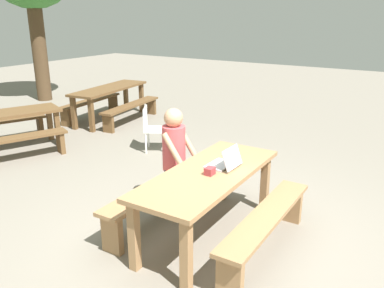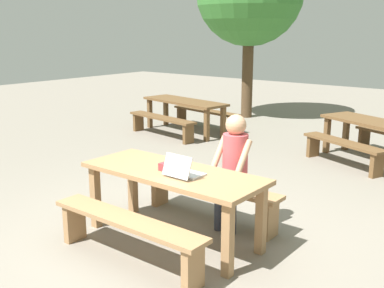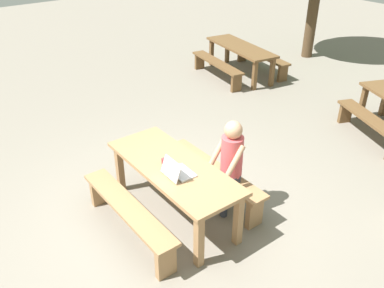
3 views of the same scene
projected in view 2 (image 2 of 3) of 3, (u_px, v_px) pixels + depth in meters
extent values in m
plane|color=gray|center=(173.00, 239.00, 5.11)|extent=(30.00, 30.00, 0.00)
cube|color=#9E754C|center=(173.00, 173.00, 4.93)|extent=(2.03, 0.79, 0.05)
cube|color=#9E754C|center=(96.00, 197.00, 5.35)|extent=(0.09, 0.09, 0.73)
cube|color=#9E754C|center=(228.00, 240.00, 4.25)|extent=(0.09, 0.09, 0.73)
cube|color=#9E754C|center=(133.00, 184.00, 5.80)|extent=(0.09, 0.09, 0.73)
cube|color=#9E754C|center=(261.00, 220.00, 4.70)|extent=(0.09, 0.09, 0.73)
cube|color=#9E754C|center=(127.00, 220.00, 4.48)|extent=(1.83, 0.30, 0.05)
cube|color=#9E754C|center=(75.00, 222.00, 5.03)|extent=(0.08, 0.24, 0.42)
cube|color=#9E754C|center=(193.00, 268.00, 4.05)|extent=(0.08, 0.24, 0.42)
cube|color=#9E754C|center=(210.00, 184.00, 5.52)|extent=(1.83, 0.30, 0.05)
cube|color=#9E754C|center=(160.00, 189.00, 6.07)|extent=(0.08, 0.24, 0.42)
cube|color=#9E754C|center=(270.00, 219.00, 5.09)|extent=(0.08, 0.24, 0.42)
cube|color=silver|center=(187.00, 174.00, 4.78)|extent=(0.34, 0.24, 0.02)
cube|color=silver|center=(177.00, 166.00, 4.64)|extent=(0.34, 0.10, 0.22)
cube|color=black|center=(178.00, 166.00, 4.64)|extent=(0.31, 0.08, 0.20)
cube|color=#993338|center=(165.00, 167.00, 4.92)|extent=(0.11, 0.09, 0.08)
cylinder|color=#333847|center=(219.00, 210.00, 5.29)|extent=(0.10, 0.10, 0.47)
cylinder|color=#333847|center=(232.00, 214.00, 5.18)|extent=(0.10, 0.10, 0.47)
cube|color=#333847|center=(230.00, 187.00, 5.24)|extent=(0.28, 0.28, 0.12)
cylinder|color=#C64C51|center=(235.00, 158.00, 5.23)|extent=(0.28, 0.28, 0.55)
cylinder|color=tan|center=(218.00, 155.00, 5.24)|extent=(0.07, 0.32, 0.41)
cylinder|color=tan|center=(243.00, 159.00, 5.05)|extent=(0.07, 0.32, 0.41)
sphere|color=tan|center=(236.00, 125.00, 5.14)|extent=(0.23, 0.23, 0.23)
cube|color=brown|center=(185.00, 101.00, 10.23)|extent=(2.18, 1.01, 0.05)
cube|color=brown|center=(150.00, 113.00, 10.84)|extent=(0.10, 0.10, 0.67)
cube|color=brown|center=(207.00, 125.00, 9.48)|extent=(0.10, 0.10, 0.67)
cube|color=brown|center=(166.00, 111.00, 11.16)|extent=(0.10, 0.10, 0.67)
cube|color=brown|center=(223.00, 122.00, 9.80)|extent=(0.10, 0.10, 0.67)
cube|color=brown|center=(162.00, 118.00, 9.88)|extent=(1.91, 0.60, 0.05)
cube|color=brown|center=(138.00, 122.00, 10.53)|extent=(0.12, 0.25, 0.39)
cube|color=brown|center=(188.00, 134.00, 9.32)|extent=(0.12, 0.25, 0.39)
cube|color=brown|center=(206.00, 111.00, 10.73)|extent=(1.91, 0.60, 0.05)
cube|color=brown|center=(182.00, 115.00, 11.38)|extent=(0.12, 0.25, 0.39)
cube|color=brown|center=(233.00, 125.00, 10.18)|extent=(0.12, 0.25, 0.39)
cube|color=brown|center=(372.00, 122.00, 7.97)|extent=(1.90, 1.32, 0.05)
cube|color=brown|center=(327.00, 135.00, 8.61)|extent=(0.12, 0.12, 0.66)
cube|color=brown|center=(346.00, 132.00, 8.84)|extent=(0.12, 0.12, 0.66)
cube|color=brown|center=(344.00, 143.00, 7.74)|extent=(1.59, 0.90, 0.05)
cube|color=brown|center=(313.00, 146.00, 8.38)|extent=(0.17, 0.25, 0.38)
cube|color=brown|center=(377.00, 165.00, 7.19)|extent=(0.17, 0.25, 0.38)
cube|color=brown|center=(364.00, 138.00, 8.99)|extent=(0.17, 0.25, 0.38)
cylinder|color=#4C3823|center=(247.00, 72.00, 11.96)|extent=(0.28, 0.28, 2.34)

